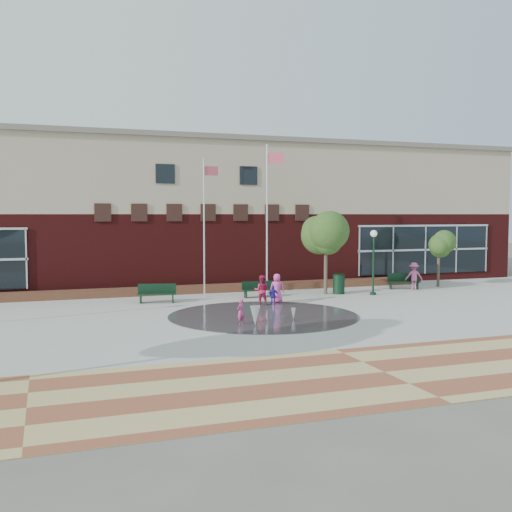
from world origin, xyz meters
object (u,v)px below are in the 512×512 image
object	(u,v)px
flagpole_left	(205,220)
child_splash	(241,312)
trash_can	(339,284)
bench_left	(157,297)
flagpole_right	(268,211)

from	to	relation	value
flagpole_left	child_splash	distance (m)	9.12
trash_can	child_splash	xyz separation A→B (m)	(-8.09, -7.07, -0.06)
child_splash	bench_left	bearing A→B (deg)	-106.78
flagpole_right	trash_can	bearing A→B (deg)	-0.40
trash_can	child_splash	distance (m)	10.74
bench_left	trash_can	distance (m)	10.28
flagpole_right	child_splash	size ratio (longest dim) A/B	8.01
flagpole_left	flagpole_right	bearing A→B (deg)	3.03
flagpole_right	trash_can	distance (m)	5.75
flagpole_left	child_splash	xyz separation A→B (m)	(-0.67, -8.34, -3.64)
flagpole_right	bench_left	distance (m)	8.15
flagpole_right	child_splash	distance (m)	10.70
bench_left	child_splash	world-z (taller)	child_splash
flagpole_right	bench_left	size ratio (longest dim) A/B	4.21
bench_left	flagpole_right	bearing A→B (deg)	27.85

